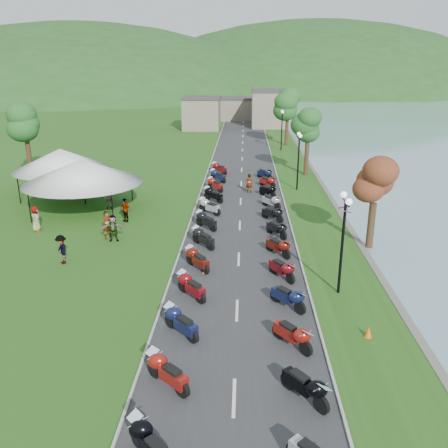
{
  "coord_description": "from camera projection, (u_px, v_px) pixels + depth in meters",
  "views": [
    {
      "loc": [
        0.23,
        -3.39,
        10.9
      ],
      "look_at": [
        -0.96,
        24.51,
        1.3
      ],
      "focal_mm": 38.0,
      "sensor_mm": 36.0,
      "label": 1
    }
  ],
  "objects": [
    {
      "name": "tree_lakeside",
      "position": [
        374.0,
        197.0,
        28.32
      ],
      "size": [
        2.32,
        2.32,
        6.45
      ],
      "primitive_type": null,
      "color": "#2A6927",
      "rests_on": "ground"
    },
    {
      "name": "pedestrian_c",
      "position": [
        63.0,
        263.0,
        27.02
      ],
      "size": [
        1.01,
        1.15,
        1.69
      ],
      "primitive_type": "imported",
      "rotation": [
        0.0,
        0.0,
        5.35
      ],
      "color": "slate",
      "rests_on": "ground"
    },
    {
      "name": "hills_backdrop",
      "position": [
        244.0,
        89.0,
        195.72
      ],
      "size": [
        360.0,
        120.0,
        76.0
      ],
      "primitive_type": null,
      "color": "#285621",
      "rests_on": "ground"
    },
    {
      "name": "pedestrian_a",
      "position": [
        109.0,
        238.0,
        30.81
      ],
      "size": [
        0.83,
        0.85,
        1.88
      ],
      "primitive_type": "imported",
      "rotation": [
        0.0,
        0.0,
        0.85
      ],
      "color": "slate",
      "rests_on": "ground"
    },
    {
      "name": "moto_row_left",
      "position": [
        197.0,
        260.0,
        26.07
      ],
      "size": [
        2.6,
        49.28,
        1.1
      ],
      "primitive_type": null,
      "color": "#331411",
      "rests_on": "ground"
    },
    {
      "name": "vendor_tent_main",
      "position": [
        83.0,
        186.0,
        35.87
      ],
      "size": [
        5.93,
        5.93,
        4.0
      ],
      "primitive_type": null,
      "color": "white",
      "rests_on": "ground"
    },
    {
      "name": "vendor_tent_side",
      "position": [
        62.0,
        172.0,
        40.17
      ],
      "size": [
        5.33,
        5.33,
        4.0
      ],
      "primitive_type": null,
      "color": "white",
      "rests_on": "ground"
    },
    {
      "name": "far_building",
      "position": [
        232.0,
        110.0,
        86.33
      ],
      "size": [
        18.0,
        16.0,
        5.0
      ],
      "primitive_type": "cube",
      "color": "gray",
      "rests_on": "ground"
    },
    {
      "name": "moto_row_right",
      "position": [
        280.0,
        257.0,
        26.47
      ],
      "size": [
        2.6,
        43.83,
        1.1
      ],
      "primitive_type": null,
      "color": "#331411",
      "rests_on": "ground"
    },
    {
      "name": "road",
      "position": [
        241.0,
        184.0,
        44.55
      ],
      "size": [
        7.0,
        120.0,
        0.02
      ],
      "primitive_type": "cube",
      "color": "#323235",
      "rests_on": "ground"
    },
    {
      "name": "pedestrian_b",
      "position": [
        110.0,
        209.0,
        36.93
      ],
      "size": [
        0.86,
        0.63,
        1.59
      ],
      "primitive_type": "imported",
      "rotation": [
        0.0,
        0.0,
        2.85
      ],
      "color": "slate",
      "rests_on": "ground"
    }
  ]
}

